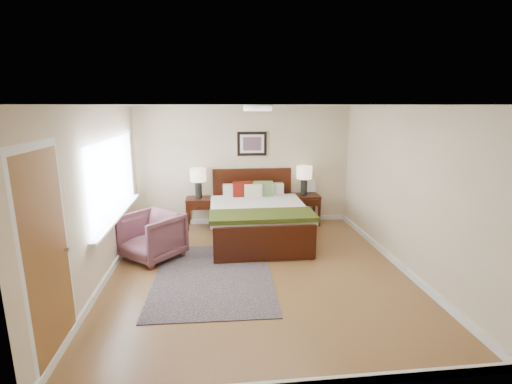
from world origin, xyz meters
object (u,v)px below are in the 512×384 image
at_px(bed, 258,212).
at_px(nightstand_right, 303,206).
at_px(nightstand_left, 199,204).
at_px(armchair, 152,236).
at_px(lamp_left, 198,178).
at_px(lamp_right, 304,175).
at_px(rug_persian, 214,276).

relative_size(bed, nightstand_right, 3.38).
xyz_separation_m(nightstand_left, nightstand_right, (2.22, 0.01, -0.11)).
xyz_separation_m(bed, armchair, (-1.84, -0.74, -0.15)).
distance_m(lamp_left, armchair, 1.86).
height_order(nightstand_left, lamp_right, lamp_right).
bearing_deg(nightstand_right, nightstand_left, -179.82).
bearing_deg(lamp_right, bed, -142.15).
xyz_separation_m(nightstand_left, armchair, (-0.71, -1.56, -0.12)).
xyz_separation_m(nightstand_right, rug_persian, (-1.93, -2.36, -0.39)).
bearing_deg(lamp_right, nightstand_left, -179.44).
height_order(nightstand_right, rug_persian, nightstand_right).
relative_size(armchair, rug_persian, 0.35).
xyz_separation_m(lamp_left, lamp_right, (2.22, 0.00, 0.01)).
relative_size(lamp_left, lamp_right, 1.00).
height_order(bed, lamp_right, lamp_right).
height_order(bed, nightstand_left, bed).
bearing_deg(lamp_left, lamp_right, 0.00).
height_order(nightstand_left, nightstand_right, nightstand_right).
height_order(nightstand_left, lamp_left, lamp_left).
distance_m(bed, rug_persian, 1.83).
bearing_deg(lamp_right, rug_persian, -129.04).
xyz_separation_m(armchair, rug_persian, (1.00, -0.80, -0.38)).
distance_m(nightstand_left, nightstand_right, 2.22).
height_order(nightstand_right, armchair, armchair).
distance_m(nightstand_right, armchair, 3.32).
xyz_separation_m(lamp_left, rug_persian, (0.29, -2.38, -1.05)).
bearing_deg(bed, lamp_right, 37.85).
height_order(lamp_left, rug_persian, lamp_left).
bearing_deg(lamp_left, nightstand_right, -0.38).
distance_m(nightstand_left, lamp_left, 0.55).
xyz_separation_m(bed, lamp_left, (-1.13, 0.85, 0.51)).
height_order(nightstand_left, rug_persian, nightstand_left).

